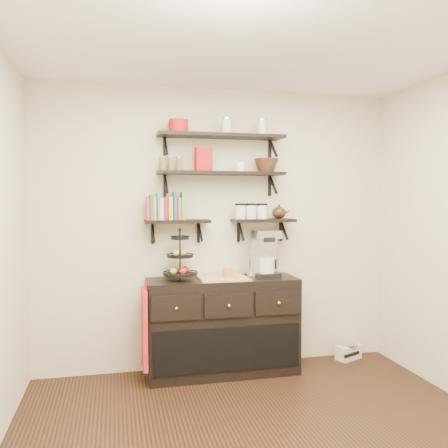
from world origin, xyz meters
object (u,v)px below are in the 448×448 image
sideboard (223,326)px  radio (348,351)px  coffee_maker (265,254)px  fruit_stand (180,263)px

sideboard → radio: sideboard is taller
coffee_maker → radio: 1.39m
coffee_maker → radio: bearing=2.3°
coffee_maker → radio: size_ratio=1.50×
fruit_stand → radio: bearing=2.9°
sideboard → fruit_stand: 0.72m
coffee_maker → fruit_stand: bearing=-179.5°
fruit_stand → radio: 2.00m
fruit_stand → coffee_maker: bearing=1.9°
coffee_maker → sideboard: bearing=-177.3°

